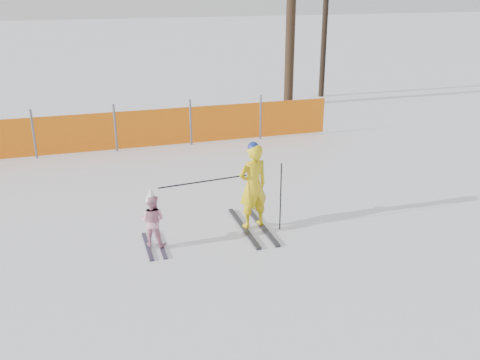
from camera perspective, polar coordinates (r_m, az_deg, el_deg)
ground at (r=9.16m, az=0.93°, el=-6.92°), size 120.00×120.00×0.00m
adult at (r=9.44m, az=1.40°, el=-0.71°), size 0.63×1.71×1.63m
child at (r=9.01m, az=-9.32°, el=-4.22°), size 0.55×1.03×1.08m
ski_poles at (r=9.21m, az=-0.15°, el=-0.91°), size 2.16×0.21×1.26m
safety_fence at (r=14.37m, az=-21.54°, el=4.28°), size 15.98×0.06×1.25m
tree_trunks at (r=19.63m, az=6.51°, el=17.67°), size 2.08×1.34×6.77m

